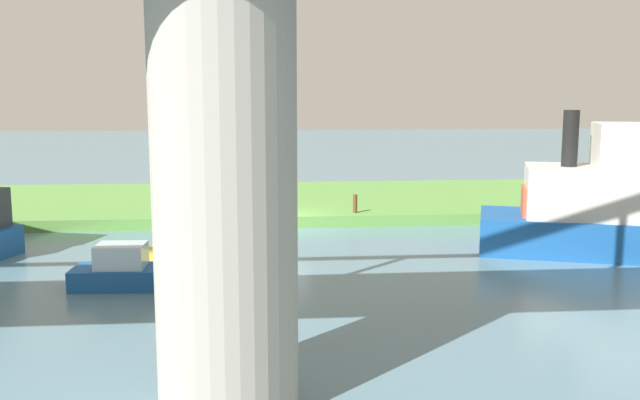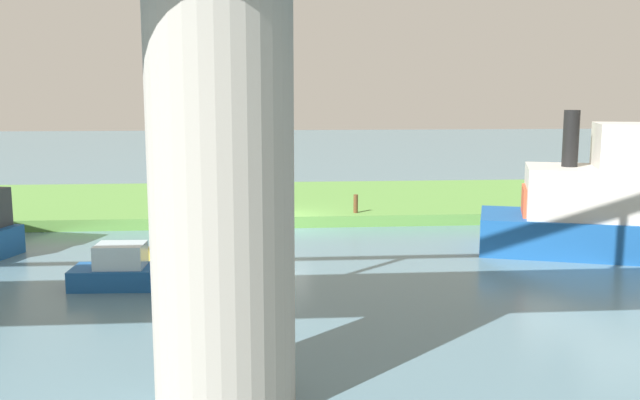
{
  "view_description": "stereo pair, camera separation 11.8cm",
  "coord_description": "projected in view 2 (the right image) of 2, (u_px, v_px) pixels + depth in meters",
  "views": [
    {
      "loc": [
        0.88,
        29.89,
        5.85
      ],
      "look_at": [
        -1.3,
        5.0,
        2.0
      ],
      "focal_mm": 39.35,
      "sensor_mm": 36.0,
      "label": 1
    },
    {
      "loc": [
        0.77,
        29.9,
        5.85
      ],
      "look_at": [
        -1.3,
        5.0,
        2.0
      ],
      "focal_mm": 39.35,
      "sensor_mm": 36.0,
      "label": 2
    }
  ],
  "objects": [
    {
      "name": "ground_plane",
      "position": [
        281.0,
        228.0,
        30.41
      ],
      "size": [
        160.0,
        160.0,
        0.0
      ],
      "primitive_type": "plane",
      "color": "slate"
    },
    {
      "name": "grassy_bank",
      "position": [
        278.0,
        201.0,
        36.28
      ],
      "size": [
        80.0,
        12.0,
        0.5
      ],
      "primitive_type": "cube",
      "color": "#5B9342",
      "rests_on": "ground"
    },
    {
      "name": "bridge_pylon",
      "position": [
        222.0,
        190.0,
        12.71
      ],
      "size": [
        2.63,
        2.63,
        8.19
      ],
      "primitive_type": "cylinder",
      "color": "#9E998E",
      "rests_on": "ground"
    },
    {
      "name": "person_on_bank",
      "position": [
        208.0,
        194.0,
        32.34
      ],
      "size": [
        0.46,
        0.46,
        1.39
      ],
      "color": "#2D334C",
      "rests_on": "grassy_bank"
    },
    {
      "name": "mooring_post",
      "position": [
        356.0,
        204.0,
        31.34
      ],
      "size": [
        0.2,
        0.2,
        0.83
      ],
      "primitive_type": "cylinder",
      "color": "brown",
      "rests_on": "grassy_bank"
    },
    {
      "name": "riverboat_paddlewheel",
      "position": [
        638.0,
        203.0,
        25.08
      ],
      "size": [
        10.76,
        6.46,
        5.22
      ],
      "color": "#195199",
      "rests_on": "ground"
    },
    {
      "name": "houseboat_blue",
      "position": [
        135.0,
        271.0,
        21.23
      ],
      "size": [
        4.05,
        1.6,
        1.33
      ],
      "color": "#195199",
      "rests_on": "ground"
    },
    {
      "name": "pontoon_yellow",
      "position": [
        206.0,
        250.0,
        24.05
      ],
      "size": [
        4.28,
        2.34,
        1.35
      ],
      "color": "gold",
      "rests_on": "ground"
    }
  ]
}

